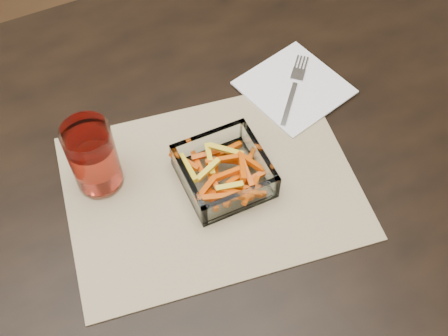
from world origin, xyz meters
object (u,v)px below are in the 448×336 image
at_px(glass_bowl, 224,173).
at_px(tumbler, 94,159).
at_px(fork, 294,87).
at_px(dining_table, 127,211).

xyz_separation_m(glass_bowl, tumbler, (-0.18, 0.08, 0.04)).
bearing_deg(glass_bowl, fork, 31.34).
relative_size(dining_table, glass_bowl, 12.29).
bearing_deg(fork, glass_bowl, -106.74).
height_order(glass_bowl, fork, glass_bowl).
height_order(dining_table, fork, fork).
relative_size(dining_table, fork, 11.81).
bearing_deg(tumbler, dining_table, -34.03).
bearing_deg(glass_bowl, dining_table, 156.10).
relative_size(glass_bowl, tumbler, 1.01).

